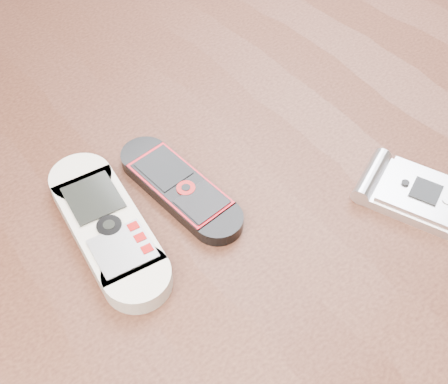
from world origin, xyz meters
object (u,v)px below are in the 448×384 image
at_px(nokia_white, 108,227).
at_px(nokia_black_red, 180,188).
at_px(motorola_razr, 427,198).
at_px(table, 220,268).

xyz_separation_m(nokia_white, nokia_black_red, (0.07, -0.00, -0.00)).
relative_size(nokia_white, nokia_black_red, 1.19).
relative_size(nokia_white, motorola_razr, 1.50).
distance_m(table, motorola_razr, 0.21).
distance_m(nokia_white, nokia_black_red, 0.07).
relative_size(table, nokia_white, 7.16).
height_order(nokia_black_red, motorola_razr, motorola_razr).
height_order(nokia_white, motorola_razr, nokia_white).
bearing_deg(nokia_black_red, table, -59.77).
xyz_separation_m(table, nokia_white, (-0.09, 0.03, 0.11)).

